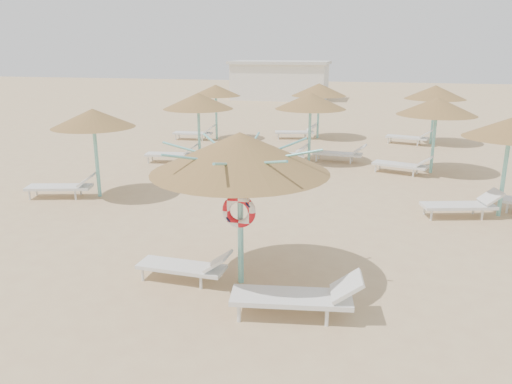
# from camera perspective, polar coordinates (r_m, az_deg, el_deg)

# --- Properties ---
(ground) EXTENTS (120.00, 120.00, 0.00)m
(ground) POSITION_cam_1_polar(r_m,az_deg,el_deg) (9.85, -2.08, -10.05)
(ground) COLOR tan
(ground) RESTS_ON ground
(main_palapa) EXTENTS (3.25, 3.25, 2.92)m
(main_palapa) POSITION_cam_1_polar(r_m,az_deg,el_deg) (8.95, -1.86, 4.46)
(main_palapa) COLOR #73C8C2
(main_palapa) RESTS_ON ground
(lounger_main_a) EXTENTS (1.85, 0.63, 0.67)m
(lounger_main_a) POSITION_cam_1_polar(r_m,az_deg,el_deg) (9.77, -7.87, -8.39)
(lounger_main_a) COLOR silver
(lounger_main_a) RESTS_ON ground
(lounger_main_b) EXTENTS (2.24, 0.96, 0.79)m
(lounger_main_b) POSITION_cam_1_polar(r_m,az_deg,el_deg) (8.51, 5.06, -11.75)
(lounger_main_b) COLOR silver
(lounger_main_b) RESTS_ON ground
(palapa_field) EXTENTS (15.73, 14.24, 2.70)m
(palapa_field) POSITION_cam_1_polar(r_m,az_deg,el_deg) (19.98, 7.23, 10.17)
(palapa_field) COLOR #73C8C2
(palapa_field) RESTS_ON ground
(service_hut) EXTENTS (8.40, 4.40, 3.25)m
(service_hut) POSITION_cam_1_polar(r_m,az_deg,el_deg) (44.39, 2.77, 12.65)
(service_hut) COLOR silver
(service_hut) RESTS_ON ground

